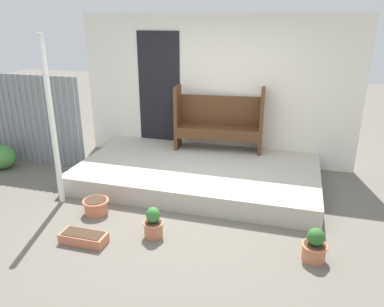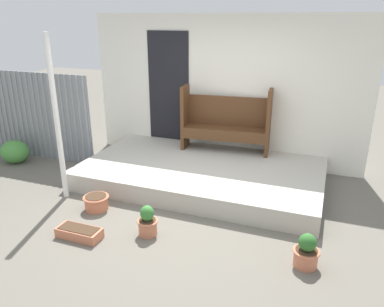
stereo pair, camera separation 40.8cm
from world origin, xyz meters
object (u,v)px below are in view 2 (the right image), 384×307
at_px(bench, 226,120).
at_px(planter_box_rect, 79,233).
at_px(support_post, 57,120).
at_px(shrub_by_fence, 15,152).
at_px(flower_pot_left, 96,202).
at_px(flower_pot_right, 306,252).
at_px(flower_pot_middle, 147,222).

distance_m(bench, planter_box_rect, 3.17).
relative_size(support_post, shrub_by_fence, 4.59).
height_order(support_post, flower_pot_left, support_post).
height_order(flower_pot_left, planter_box_rect, flower_pot_left).
relative_size(planter_box_rect, shrub_by_fence, 1.09).
bearing_deg(flower_pot_right, flower_pot_middle, -178.45).
bearing_deg(bench, support_post, -137.97).
relative_size(support_post, bench, 1.51).
distance_m(flower_pot_middle, planter_box_rect, 0.84).
height_order(bench, flower_pot_middle, bench).
height_order(bench, planter_box_rect, bench).
relative_size(support_post, flower_pot_middle, 5.97).
bearing_deg(shrub_by_fence, flower_pot_middle, -21.13).
bearing_deg(planter_box_rect, shrub_by_fence, 147.74).
height_order(flower_pot_left, flower_pot_middle, flower_pot_middle).
bearing_deg(shrub_by_fence, flower_pot_left, -22.14).
relative_size(flower_pot_right, planter_box_rect, 0.70).
distance_m(flower_pot_middle, shrub_by_fence, 3.63).
bearing_deg(bench, shrub_by_fence, -166.63).
xyz_separation_m(flower_pot_left, flower_pot_middle, (0.97, -0.32, 0.06)).
bearing_deg(flower_pot_left, flower_pot_middle, -18.54).
bearing_deg(flower_pot_left, bench, 61.46).
xyz_separation_m(support_post, planter_box_rect, (0.88, -0.86, -1.11)).
xyz_separation_m(flower_pot_left, planter_box_rect, (0.22, -0.68, -0.05)).
distance_m(flower_pot_left, flower_pot_right, 2.86).
height_order(bench, flower_pot_right, bench).
height_order(support_post, flower_pot_middle, support_post).
height_order(flower_pot_middle, shrub_by_fence, shrub_by_fence).
bearing_deg(planter_box_rect, support_post, 135.63).
bearing_deg(flower_pot_middle, planter_box_rect, -154.77).
bearing_deg(flower_pot_middle, support_post, 162.84).
distance_m(flower_pot_left, shrub_by_fence, 2.62).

